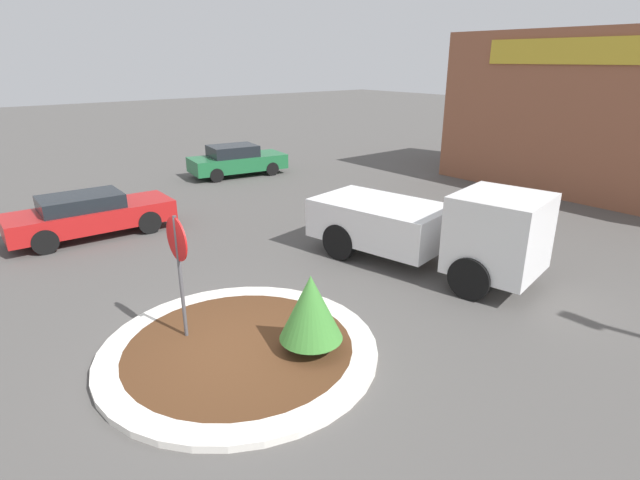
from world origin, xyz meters
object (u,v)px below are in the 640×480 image
Objects in this scene: utility_truck at (430,227)px; parked_sedan_red at (90,214)px; stop_sign at (178,255)px; parked_sedan_green at (237,160)px.

parked_sedan_red is (-8.05, -6.04, -0.41)m from utility_truck.
stop_sign is at bearing -90.93° from parked_sedan_red.
stop_sign reaches higher than utility_truck.
parked_sedan_green is 9.04m from parked_sedan_red.
stop_sign reaches higher than parked_sedan_red.
stop_sign is at bearing -106.35° from utility_truck.
parked_sedan_green is (-12.69, 1.72, -0.40)m from utility_truck.
stop_sign is 0.56× the size of parked_sedan_green.
parked_sedan_red is at bearing 177.14° from stop_sign.
stop_sign is 14.63m from parked_sedan_green.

